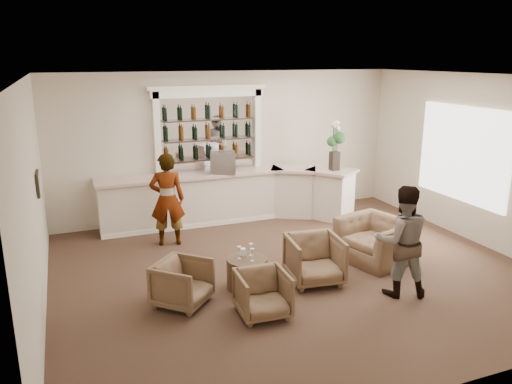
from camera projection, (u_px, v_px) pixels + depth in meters
ground at (294, 271)px, 8.67m from camera, size 8.00×8.00×0.00m
room_shell at (288, 131)px, 8.76m from camera, size 8.04×7.02×3.32m
bar_counter at (230, 197)px, 11.16m from camera, size 5.72×1.80×1.14m
back_bar_alcove at (209, 130)px, 11.03m from camera, size 2.64×0.25×3.00m
cocktail_table at (247, 273)px, 7.99m from camera, size 0.66×0.66×0.50m
sommelier at (167, 199)px, 9.68m from camera, size 0.75×0.57×1.84m
guest at (402, 241)px, 7.62m from camera, size 1.03×0.93×1.76m
armchair_left at (182, 283)px, 7.42m from camera, size 1.05×1.05×0.69m
armchair_center at (263, 294)px, 7.11m from camera, size 0.74×0.76×0.66m
armchair_right at (314, 259)px, 8.16m from camera, size 0.94×0.96×0.78m
armchair_far at (376, 240)px, 9.01m from camera, size 1.33×1.43×0.78m
espresso_machine at (223, 162)px, 10.85m from camera, size 0.63×0.57×0.47m
flower_vase at (335, 143)px, 11.04m from camera, size 0.29×0.29×1.10m
wine_glass_bar_left at (213, 168)px, 10.92m from camera, size 0.07×0.07×0.21m
wine_glass_bar_right at (221, 168)px, 10.92m from camera, size 0.07×0.07×0.21m
wine_glass_tbl_a at (239, 253)px, 7.88m from camera, size 0.07×0.07×0.21m
wine_glass_tbl_b at (251, 250)px, 8.00m from camera, size 0.07×0.07×0.21m
wine_glass_tbl_c at (252, 255)px, 7.79m from camera, size 0.07×0.07×0.21m
napkin_holder at (243, 252)px, 8.03m from camera, size 0.08×0.08×0.12m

